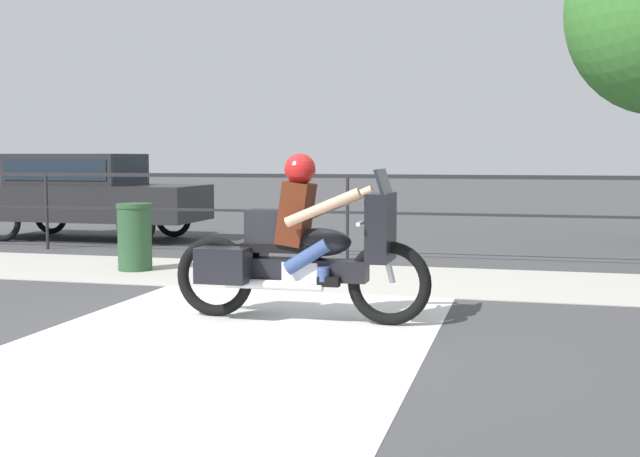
# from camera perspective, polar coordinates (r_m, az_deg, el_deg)

# --- Properties ---
(ground_plane) EXTENTS (120.00, 120.00, 0.00)m
(ground_plane) POSITION_cam_1_polar(r_m,az_deg,el_deg) (7.10, -7.36, -7.38)
(ground_plane) COLOR #424244
(sidewalk_band) EXTENTS (44.00, 2.40, 0.01)m
(sidewalk_band) POSITION_cam_1_polar(r_m,az_deg,el_deg) (10.28, -0.30, -3.42)
(sidewalk_band) COLOR #B7B2A8
(sidewalk_band) RESTS_ON ground
(crosswalk_band) EXTENTS (3.39, 6.00, 0.01)m
(crosswalk_band) POSITION_cam_1_polar(r_m,az_deg,el_deg) (6.85, -6.62, -7.79)
(crosswalk_band) COLOR silver
(crosswalk_band) RESTS_ON ground
(fence_railing) EXTENTS (36.00, 0.05, 1.27)m
(fence_railing) POSITION_cam_1_polar(r_m,az_deg,el_deg) (11.98, 1.96, 2.58)
(fence_railing) COLOR #232326
(fence_railing) RESTS_ON ground
(motorcycle) EXTENTS (2.46, 0.76, 1.56)m
(motorcycle) POSITION_cam_1_polar(r_m,az_deg,el_deg) (7.45, -1.47, -1.43)
(motorcycle) COLOR black
(motorcycle) RESTS_ON ground
(parked_car) EXTENTS (4.27, 1.64, 1.59)m
(parked_car) POSITION_cam_1_polar(r_m,az_deg,el_deg) (15.50, -16.38, 2.64)
(parked_car) COLOR #232326
(parked_car) RESTS_ON ground
(trash_bin) EXTENTS (0.47, 0.47, 0.91)m
(trash_bin) POSITION_cam_1_polar(r_m,az_deg,el_deg) (11.04, -13.04, -0.59)
(trash_bin) COLOR #284C2D
(trash_bin) RESTS_ON ground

